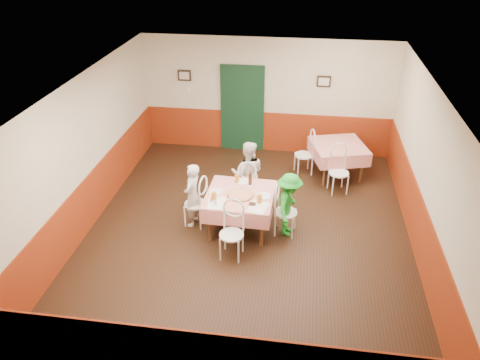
# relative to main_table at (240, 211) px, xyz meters

# --- Properties ---
(floor) EXTENTS (7.00, 7.00, 0.00)m
(floor) POSITION_rel_main_table_xyz_m (0.16, -0.01, -0.38)
(floor) COLOR black
(floor) RESTS_ON ground
(ceiling) EXTENTS (7.00, 7.00, 0.00)m
(ceiling) POSITION_rel_main_table_xyz_m (0.16, -0.01, 2.42)
(ceiling) COLOR white
(ceiling) RESTS_ON back_wall
(back_wall) EXTENTS (6.00, 0.10, 2.80)m
(back_wall) POSITION_rel_main_table_xyz_m (0.16, 3.49, 1.02)
(back_wall) COLOR beige
(back_wall) RESTS_ON ground
(front_wall) EXTENTS (6.00, 0.10, 2.80)m
(front_wall) POSITION_rel_main_table_xyz_m (0.16, -3.51, 1.02)
(front_wall) COLOR beige
(front_wall) RESTS_ON ground
(left_wall) EXTENTS (0.10, 7.00, 2.80)m
(left_wall) POSITION_rel_main_table_xyz_m (-2.84, -0.01, 1.02)
(left_wall) COLOR beige
(left_wall) RESTS_ON ground
(right_wall) EXTENTS (0.10, 7.00, 2.80)m
(right_wall) POSITION_rel_main_table_xyz_m (3.16, -0.01, 1.02)
(right_wall) COLOR beige
(right_wall) RESTS_ON ground
(wainscot_back) EXTENTS (6.00, 0.03, 1.00)m
(wainscot_back) POSITION_rel_main_table_xyz_m (0.16, 3.47, 0.12)
(wainscot_back) COLOR maroon
(wainscot_back) RESTS_ON ground
(wainscot_left) EXTENTS (0.03, 7.00, 1.00)m
(wainscot_left) POSITION_rel_main_table_xyz_m (-2.82, -0.01, 0.12)
(wainscot_left) COLOR maroon
(wainscot_left) RESTS_ON ground
(wainscot_right) EXTENTS (0.03, 7.00, 1.00)m
(wainscot_right) POSITION_rel_main_table_xyz_m (3.15, -0.01, 0.12)
(wainscot_right) COLOR maroon
(wainscot_right) RESTS_ON ground
(door) EXTENTS (0.96, 0.06, 2.10)m
(door) POSITION_rel_main_table_xyz_m (-0.44, 3.44, 0.68)
(door) COLOR black
(door) RESTS_ON ground
(picture_left) EXTENTS (0.32, 0.03, 0.26)m
(picture_left) POSITION_rel_main_table_xyz_m (-1.84, 3.44, 1.48)
(picture_left) COLOR black
(picture_left) RESTS_ON back_wall
(picture_right) EXTENTS (0.32, 0.03, 0.26)m
(picture_right) POSITION_rel_main_table_xyz_m (1.46, 3.44, 1.48)
(picture_right) COLOR black
(picture_right) RESTS_ON back_wall
(thermostat) EXTENTS (0.10, 0.03, 0.10)m
(thermostat) POSITION_rel_main_table_xyz_m (-1.74, 3.44, 1.12)
(thermostat) COLOR white
(thermostat) RESTS_ON back_wall
(main_table) EXTENTS (1.26, 1.26, 0.77)m
(main_table) POSITION_rel_main_table_xyz_m (0.00, 0.00, 0.00)
(main_table) COLOR red
(main_table) RESTS_ON ground
(second_table) EXTENTS (1.39, 1.39, 0.77)m
(second_table) POSITION_rel_main_table_xyz_m (1.88, 2.39, 0.00)
(second_table) COLOR red
(second_table) RESTS_ON ground
(chair_left) EXTENTS (0.50, 0.50, 0.90)m
(chair_left) POSITION_rel_main_table_xyz_m (-0.85, 0.03, 0.08)
(chair_left) COLOR white
(chair_left) RESTS_ON ground
(chair_right) EXTENTS (0.46, 0.46, 0.90)m
(chair_right) POSITION_rel_main_table_xyz_m (0.85, -0.03, 0.08)
(chair_right) COLOR white
(chair_right) RESTS_ON ground
(chair_far) EXTENTS (0.46, 0.46, 0.90)m
(chair_far) POSITION_rel_main_table_xyz_m (0.03, 0.85, 0.08)
(chair_far) COLOR white
(chair_far) RESTS_ON ground
(chair_near) EXTENTS (0.46, 0.46, 0.90)m
(chair_near) POSITION_rel_main_table_xyz_m (-0.03, -0.85, 0.08)
(chair_near) COLOR white
(chair_near) RESTS_ON ground
(chair_second_a) EXTENTS (0.52, 0.52, 0.90)m
(chair_second_a) POSITION_rel_main_table_xyz_m (1.13, 2.39, 0.08)
(chair_second_a) COLOR white
(chair_second_a) RESTS_ON ground
(chair_second_b) EXTENTS (0.52, 0.52, 0.90)m
(chair_second_b) POSITION_rel_main_table_xyz_m (1.88, 1.64, 0.08)
(chair_second_b) COLOR white
(chair_second_b) RESTS_ON ground
(pizza) EXTENTS (0.47, 0.47, 0.03)m
(pizza) POSITION_rel_main_table_xyz_m (0.01, -0.06, 0.40)
(pizza) COLOR #B74723
(pizza) RESTS_ON main_table
(plate_left) EXTENTS (0.26, 0.26, 0.01)m
(plate_left) POSITION_rel_main_table_xyz_m (-0.45, 0.01, 0.39)
(plate_left) COLOR white
(plate_left) RESTS_ON main_table
(plate_right) EXTENTS (0.26, 0.26, 0.01)m
(plate_right) POSITION_rel_main_table_xyz_m (0.44, -0.02, 0.39)
(plate_right) COLOR white
(plate_right) RESTS_ON main_table
(plate_far) EXTENTS (0.26, 0.26, 0.01)m
(plate_far) POSITION_rel_main_table_xyz_m (-0.00, 0.45, 0.39)
(plate_far) COLOR white
(plate_far) RESTS_ON main_table
(glass_a) EXTENTS (0.08, 0.08, 0.15)m
(glass_a) POSITION_rel_main_table_xyz_m (-0.43, -0.26, 0.46)
(glass_a) COLOR #BF7219
(glass_a) RESTS_ON main_table
(glass_b) EXTENTS (0.09, 0.09, 0.16)m
(glass_b) POSITION_rel_main_table_xyz_m (0.38, -0.25, 0.46)
(glass_b) COLOR #BF7219
(glass_b) RESTS_ON main_table
(glass_c) EXTENTS (0.08, 0.08, 0.15)m
(glass_c) POSITION_rel_main_table_xyz_m (-0.12, 0.42, 0.46)
(glass_c) COLOR #BF7219
(glass_c) RESTS_ON main_table
(beer_bottle) EXTENTS (0.07, 0.07, 0.25)m
(beer_bottle) POSITION_rel_main_table_xyz_m (0.14, 0.37, 0.51)
(beer_bottle) COLOR #381C0A
(beer_bottle) RESTS_ON main_table
(shaker_a) EXTENTS (0.04, 0.04, 0.09)m
(shaker_a) POSITION_rel_main_table_xyz_m (-0.41, -0.41, 0.43)
(shaker_a) COLOR silver
(shaker_a) RESTS_ON main_table
(shaker_b) EXTENTS (0.04, 0.04, 0.09)m
(shaker_b) POSITION_rel_main_table_xyz_m (-0.36, -0.46, 0.43)
(shaker_b) COLOR silver
(shaker_b) RESTS_ON main_table
(shaker_c) EXTENTS (0.04, 0.04, 0.09)m
(shaker_c) POSITION_rel_main_table_xyz_m (-0.47, -0.33, 0.43)
(shaker_c) COLOR #B23319
(shaker_c) RESTS_ON main_table
(menu_left) EXTENTS (0.34, 0.43, 0.00)m
(menu_left) POSITION_rel_main_table_xyz_m (-0.37, -0.37, 0.39)
(menu_left) COLOR white
(menu_left) RESTS_ON main_table
(menu_right) EXTENTS (0.39, 0.46, 0.00)m
(menu_right) POSITION_rel_main_table_xyz_m (0.38, -0.40, 0.39)
(menu_right) COLOR white
(menu_right) RESTS_ON main_table
(wallet) EXTENTS (0.11, 0.09, 0.02)m
(wallet) POSITION_rel_main_table_xyz_m (0.27, -0.33, 0.40)
(wallet) COLOR black
(wallet) RESTS_ON main_table
(diner_left) EXTENTS (0.39, 0.51, 1.27)m
(diner_left) POSITION_rel_main_table_xyz_m (-0.90, 0.03, 0.26)
(diner_left) COLOR gray
(diner_left) RESTS_ON ground
(diner_far) EXTENTS (0.71, 0.58, 1.38)m
(diner_far) POSITION_rel_main_table_xyz_m (0.03, 0.90, 0.32)
(diner_far) COLOR gray
(diner_far) RESTS_ON ground
(diner_right) EXTENTS (0.56, 0.86, 1.24)m
(diner_right) POSITION_rel_main_table_xyz_m (0.90, -0.03, 0.24)
(diner_right) COLOR gray
(diner_right) RESTS_ON ground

